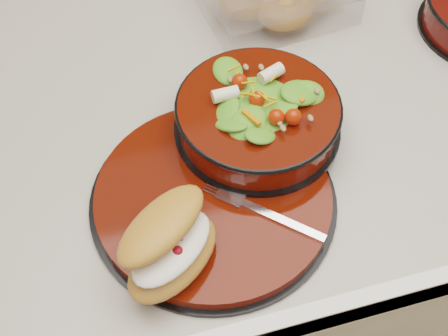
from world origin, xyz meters
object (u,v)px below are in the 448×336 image
object	(u,v)px
croissant	(171,244)
fork	(266,213)
dinner_plate	(214,198)
salad_bowl	(258,112)
island_counter	(317,219)

from	to	relation	value
croissant	fork	distance (m)	0.13
dinner_plate	salad_bowl	world-z (taller)	salad_bowl
salad_bowl	fork	bearing A→B (deg)	-103.06
island_counter	dinner_plate	size ratio (longest dim) A/B	3.94
salad_bowl	croissant	bearing A→B (deg)	-133.42
dinner_plate	salad_bowl	bearing A→B (deg)	45.61
island_counter	fork	distance (m)	0.56
salad_bowl	fork	xyz separation A→B (m)	(-0.03, -0.13, -0.03)
croissant	fork	world-z (taller)	croissant
island_counter	dinner_plate	world-z (taller)	dinner_plate
island_counter	dinner_plate	bearing A→B (deg)	-145.48
salad_bowl	croissant	size ratio (longest dim) A/B	1.49
salad_bowl	croissant	distance (m)	0.23
island_counter	dinner_plate	distance (m)	0.56
island_counter	salad_bowl	world-z (taller)	salad_bowl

